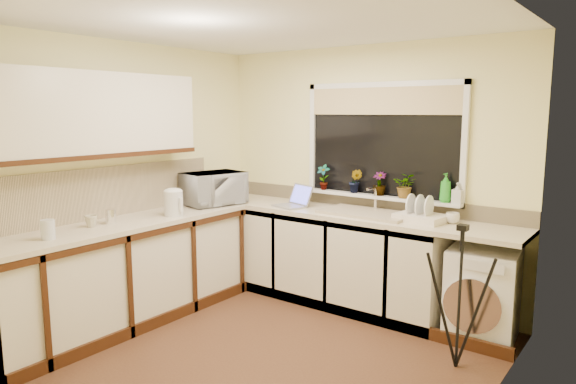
{
  "coord_description": "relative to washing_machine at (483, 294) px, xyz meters",
  "views": [
    {
      "loc": [
        2.4,
        -2.97,
        1.83
      ],
      "look_at": [
        -0.21,
        0.55,
        1.15
      ],
      "focal_mm": 32.46,
      "sensor_mm": 36.0,
      "label": 1
    }
  ],
  "objects": [
    {
      "name": "floor",
      "position": [
        -1.27,
        -1.21,
        -0.37
      ],
      "size": [
        3.2,
        3.2,
        0.0
      ],
      "primitive_type": "plane",
      "color": "brown",
      "rests_on": "ground"
    },
    {
      "name": "ceiling",
      "position": [
        -1.27,
        -1.21,
        2.08
      ],
      "size": [
        3.2,
        3.2,
        0.0
      ],
      "primitive_type": "plane",
      "rotation": [
        3.14,
        0.0,
        0.0
      ],
      "color": "white",
      "rests_on": "ground"
    },
    {
      "name": "wall_back",
      "position": [
        -1.27,
        0.29,
        0.85
      ],
      "size": [
        3.2,
        0.0,
        3.2
      ],
      "primitive_type": "plane",
      "rotation": [
        1.57,
        0.0,
        0.0
      ],
      "color": "#FAF1A6",
      "rests_on": "ground"
    },
    {
      "name": "wall_front",
      "position": [
        -1.27,
        -2.71,
        0.85
      ],
      "size": [
        3.2,
        0.0,
        3.2
      ],
      "primitive_type": "plane",
      "rotation": [
        -1.57,
        0.0,
        0.0
      ],
      "color": "#FAF1A6",
      "rests_on": "ground"
    },
    {
      "name": "wall_left",
      "position": [
        -2.87,
        -1.21,
        0.85
      ],
      "size": [
        0.0,
        3.0,
        3.0
      ],
      "primitive_type": "plane",
      "rotation": [
        1.57,
        0.0,
        1.57
      ],
      "color": "#FAF1A6",
      "rests_on": "ground"
    },
    {
      "name": "wall_right",
      "position": [
        0.33,
        -1.21,
        0.85
      ],
      "size": [
        0.0,
        3.0,
        3.0
      ],
      "primitive_type": "plane",
      "rotation": [
        1.57,
        0.0,
        -1.57
      ],
      "color": "#FAF1A6",
      "rests_on": "ground"
    },
    {
      "name": "base_cabinet_back",
      "position": [
        -1.59,
        -0.01,
        0.06
      ],
      "size": [
        2.55,
        0.6,
        0.86
      ],
      "primitive_type": "cube",
      "color": "silver",
      "rests_on": "floor"
    },
    {
      "name": "base_cabinet_left",
      "position": [
        -2.57,
        -1.51,
        0.06
      ],
      "size": [
        0.54,
        2.4,
        0.86
      ],
      "primitive_type": "cube",
      "color": "silver",
      "rests_on": "floor"
    },
    {
      "name": "worktop_back",
      "position": [
        -1.27,
        -0.01,
        0.51
      ],
      "size": [
        3.2,
        0.6,
        0.04
      ],
      "primitive_type": "cube",
      "color": "beige",
      "rests_on": "base_cabinet_back"
    },
    {
      "name": "worktop_left",
      "position": [
        -2.57,
        -1.51,
        0.51
      ],
      "size": [
        0.6,
        2.4,
        0.04
      ],
      "primitive_type": "cube",
      "color": "beige",
      "rests_on": "base_cabinet_left"
    },
    {
      "name": "upper_cabinet",
      "position": [
        -2.71,
        -1.66,
        1.43
      ],
      "size": [
        0.28,
        1.9,
        0.7
      ],
      "primitive_type": "cube",
      "color": "silver",
      "rests_on": "wall_left"
    },
    {
      "name": "splashback_left",
      "position": [
        -2.85,
        -1.51,
        0.75
      ],
      "size": [
        0.02,
        2.4,
        0.45
      ],
      "primitive_type": "cube",
      "color": "beige",
      "rests_on": "wall_left"
    },
    {
      "name": "splashback_back",
      "position": [
        -1.27,
        0.28,
        0.6
      ],
      "size": [
        3.2,
        0.02,
        0.14
      ],
      "primitive_type": "cube",
      "color": "beige",
      "rests_on": "wall_back"
    },
    {
      "name": "window_glass",
      "position": [
        -1.07,
        0.28,
        1.18
      ],
      "size": [
        1.5,
        0.02,
        1.0
      ],
      "primitive_type": "cube",
      "color": "black",
      "rests_on": "wall_back"
    },
    {
      "name": "window_blind",
      "position": [
        -1.07,
        0.25,
        1.55
      ],
      "size": [
        1.5,
        0.02,
        0.25
      ],
      "primitive_type": "cube",
      "color": "tan",
      "rests_on": "wall_back"
    },
    {
      "name": "windowsill",
      "position": [
        -1.07,
        0.22,
        0.66
      ],
      "size": [
        1.6,
        0.14,
        0.03
      ],
      "primitive_type": "cube",
      "color": "white",
      "rests_on": "wall_back"
    },
    {
      "name": "sink",
      "position": [
        -1.07,
        -0.01,
        0.54
      ],
      "size": [
        0.82,
        0.46,
        0.03
      ],
      "primitive_type": "cube",
      "color": "tan",
      "rests_on": "worktop_back"
    },
    {
      "name": "faucet",
      "position": [
        -1.07,
        0.17,
        0.65
      ],
      "size": [
        0.03,
        0.03,
        0.24
      ],
      "primitive_type": "cylinder",
      "color": "silver",
      "rests_on": "worktop_back"
    },
    {
      "name": "washing_machine",
      "position": [
        0.0,
        0.0,
        0.0
      ],
      "size": [
        0.57,
        0.56,
        0.74
      ],
      "primitive_type": "cube",
      "rotation": [
        0.0,
        0.0,
        0.1
      ],
      "color": "white",
      "rests_on": "floor"
    },
    {
      "name": "laptop",
      "position": [
        -1.83,
        -0.07,
        0.58
      ],
      "size": [
        0.38,
        0.38,
        0.21
      ],
      "rotation": [
        0.0,
        0.0,
        -0.31
      ],
      "color": "#97969D",
      "rests_on": "worktop_back"
    },
    {
      "name": "kettle",
      "position": [
        -2.43,
        -1.1,
        0.64
      ],
      "size": [
        0.17,
        0.17,
        0.22
      ],
      "primitive_type": "cylinder",
      "color": "silver",
      "rests_on": "worktop_left"
    },
    {
      "name": "dish_rack",
      "position": [
        -0.54,
        0.01,
        0.56
      ],
      "size": [
        0.45,
        0.36,
        0.06
      ],
      "primitive_type": "cube",
      "rotation": [
        0.0,
        0.0,
        -0.15
      ],
      "color": "white",
      "rests_on": "worktop_back"
    },
    {
      "name": "tripod",
      "position": [
        0.01,
        -0.61,
        0.15
      ],
      "size": [
        0.61,
        0.61,
        1.05
      ],
      "primitive_type": null,
      "rotation": [
        0.0,
        0.0,
        -0.23
      ],
      "color": "black",
      "rests_on": "floor"
    },
    {
      "name": "glass_jug",
      "position": [
        -2.5,
        -2.23,
        0.6
      ],
      "size": [
        0.1,
        0.1,
        0.15
      ],
      "primitive_type": "cylinder",
      "color": "silver",
      "rests_on": "worktop_left"
    },
    {
      "name": "steel_jar",
      "position": [
        -2.6,
        -1.63,
        0.59
      ],
      "size": [
        0.09,
        0.09,
        0.12
      ],
      "primitive_type": "cylinder",
      "color": "white",
      "rests_on": "worktop_left"
    },
    {
      "name": "microwave",
      "position": [
        -2.56,
        -0.46,
        0.69
      ],
      "size": [
        0.51,
        0.66,
        0.32
      ],
      "primitive_type": "imported",
      "rotation": [
        0.0,
        0.0,
        1.36
      ],
      "color": "silver",
      "rests_on": "worktop_left"
    },
    {
      "name": "plant_a",
      "position": [
        -1.67,
        0.2,
        0.81
      ],
      "size": [
        0.14,
        0.1,
        0.25
      ],
      "primitive_type": "imported",
      "rotation": [
        0.0,
        0.0,
        0.08
      ],
      "color": "#999999",
      "rests_on": "windowsill"
    },
    {
      "name": "plant_b",
      "position": [
        -1.3,
        0.21,
        0.79
      ],
      "size": [
        0.14,
        0.12,
        0.23
      ],
      "primitive_type": "imported",
      "rotation": [
        0.0,
        0.0,
        0.19
      ],
      "color": "#999999",
      "rests_on": "windowsill"
    },
    {
      "name": "plant_c",
      "position": [
        -1.05,
        0.21,
        0.79
      ],
      "size": [
        0.15,
        0.15,
        0.22
      ],
      "primitive_type": "imported",
      "rotation": [
        0.0,
        0.0,
        0.25
      ],
      "color": "#999999",
      "rests_on": "windowsill"
    },
    {
      "name": "plant_d",
      "position": [
        -0.79,
        0.21,
        0.79
      ],
      "size": [
        0.24,
        0.22,
        0.23
      ],
      "primitive_type": "imported",
      "rotation": [
        0.0,
        0.0,
        0.2
      ],
      "color": "#999999",
      "rests_on": "windowsill"
    },
    {
      "name": "soap_bottle_green",
      "position": [
        -0.42,
        0.21,
        0.81
      ],
      "size": [
        0.11,
        0.11,
        0.25
      ],
      "primitive_type": "imported",
      "rotation": [
        0.0,
        0.0,
        -0.09
      ],
      "color": "green",
      "rests_on": "windowsill"
    },
    {
      "name": "soap_bottle_clear",
      "position": [
        -0.32,
        0.22,
        0.77
      ],
      "size": [
        0.09,
        0.09,
        0.18
      ],
      "primitive_type": "imported",
      "rotation": [
        0.0,
        0.0,
        0.06
      ],
      "color": "#999999",
      "rests_on": "windowsill"
    },
    {
      "name": "cup_back",
      "position": [
        -0.3,
        0.08,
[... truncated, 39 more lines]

